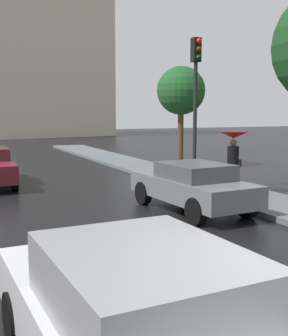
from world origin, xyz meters
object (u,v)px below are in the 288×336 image
object	(u,v)px
car_grey_far_ahead	(192,185)
pedestrian_with_umbrella_near	(233,145)
street_tree_near	(181,91)
car_white_near_kerb	(139,325)
traffic_light	(196,86)

from	to	relation	value
car_grey_far_ahead	pedestrian_with_umbrella_near	xyz separation A→B (m)	(2.37, 1.50, 0.90)
pedestrian_with_umbrella_near	street_tree_near	bearing A→B (deg)	62.89
car_white_near_kerb	traffic_light	bearing A→B (deg)	-125.71
car_grey_far_ahead	street_tree_near	bearing A→B (deg)	59.23
car_grey_far_ahead	traffic_light	world-z (taller)	traffic_light
car_grey_far_ahead	traffic_light	distance (m)	3.87
pedestrian_with_umbrella_near	street_tree_near	world-z (taller)	street_tree_near
traffic_light	street_tree_near	bearing A→B (deg)	65.25
car_white_near_kerb	pedestrian_with_umbrella_near	bearing A→B (deg)	-132.38
street_tree_near	car_grey_far_ahead	bearing A→B (deg)	-116.94
car_white_near_kerb	street_tree_near	distance (m)	17.07
car_grey_far_ahead	pedestrian_with_umbrella_near	distance (m)	2.94
pedestrian_with_umbrella_near	traffic_light	distance (m)	2.22
car_white_near_kerb	pedestrian_with_umbrella_near	xyz separation A→B (m)	(6.77, 8.03, 0.83)
street_tree_near	car_white_near_kerb	bearing A→B (deg)	-120.23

